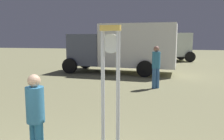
{
  "coord_description": "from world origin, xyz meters",
  "views": [
    {
      "loc": [
        1.8,
        -1.97,
        2.15
      ],
      "look_at": [
        0.35,
        4.59,
        1.2
      ],
      "focal_mm": 37.42,
      "sensor_mm": 36.0,
      "label": 1
    }
  ],
  "objects_px": {
    "person_distant": "(156,65)",
    "person_near_clock": "(36,115)",
    "standing_clock": "(110,79)",
    "box_truck_far": "(153,44)",
    "box_truck_near": "(125,47)"
  },
  "relations": [
    {
      "from": "standing_clock",
      "to": "person_distant",
      "type": "height_order",
      "value": "standing_clock"
    },
    {
      "from": "person_near_clock",
      "to": "box_truck_far",
      "type": "bearing_deg",
      "value": 86.62
    },
    {
      "from": "person_distant",
      "to": "box_truck_far",
      "type": "relative_size",
      "value": 0.26
    },
    {
      "from": "person_near_clock",
      "to": "person_distant",
      "type": "bearing_deg",
      "value": 75.03
    },
    {
      "from": "box_truck_near",
      "to": "standing_clock",
      "type": "bearing_deg",
      "value": -82.26
    },
    {
      "from": "person_near_clock",
      "to": "box_truck_near",
      "type": "relative_size",
      "value": 0.23
    },
    {
      "from": "standing_clock",
      "to": "box_truck_far",
      "type": "bearing_deg",
      "value": 90.14
    },
    {
      "from": "standing_clock",
      "to": "box_truck_near",
      "type": "relative_size",
      "value": 0.35
    },
    {
      "from": "standing_clock",
      "to": "box_truck_near",
      "type": "height_order",
      "value": "box_truck_near"
    },
    {
      "from": "person_distant",
      "to": "person_near_clock",
      "type": "bearing_deg",
      "value": -104.97
    },
    {
      "from": "standing_clock",
      "to": "person_near_clock",
      "type": "bearing_deg",
      "value": -146.95
    },
    {
      "from": "box_truck_near",
      "to": "box_truck_far",
      "type": "relative_size",
      "value": 0.97
    },
    {
      "from": "box_truck_near",
      "to": "box_truck_far",
      "type": "bearing_deg",
      "value": 80.13
    },
    {
      "from": "person_near_clock",
      "to": "box_truck_far",
      "type": "distance_m",
      "value": 18.07
    },
    {
      "from": "standing_clock",
      "to": "person_distant",
      "type": "distance_m",
      "value": 5.84
    }
  ]
}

